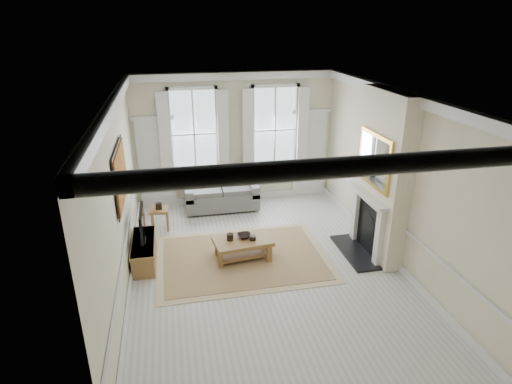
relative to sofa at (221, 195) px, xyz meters
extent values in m
plane|color=#B7B5AD|center=(0.47, -3.11, -0.36)|extent=(7.20, 7.20, 0.00)
plane|color=white|center=(0.47, -3.11, 3.04)|extent=(7.20, 7.20, 0.00)
plane|color=beige|center=(0.47, 0.49, 1.34)|extent=(5.20, 0.00, 5.20)
plane|color=beige|center=(-2.13, -3.11, 1.34)|extent=(0.00, 7.20, 7.20)
plane|color=beige|center=(3.07, -3.11, 1.34)|extent=(0.00, 7.20, 7.20)
cube|color=silver|center=(-1.58, 0.45, 0.79)|extent=(0.90, 0.08, 2.30)
cube|color=silver|center=(2.52, 0.45, 0.79)|extent=(0.90, 0.08, 2.30)
cube|color=gold|center=(-2.09, -2.81, 1.69)|extent=(0.05, 1.66, 1.06)
cube|color=beige|center=(2.89, -2.91, 1.34)|extent=(0.35, 1.70, 3.38)
cube|color=black|center=(2.47, -2.91, -0.34)|extent=(0.55, 1.50, 0.05)
cube|color=silver|center=(2.67, -3.46, 0.21)|extent=(0.10, 0.18, 1.15)
cube|color=silver|center=(2.67, -2.36, 0.21)|extent=(0.10, 0.18, 1.15)
cube|color=silver|center=(2.62, -2.91, 0.94)|extent=(0.20, 1.45, 0.06)
cube|color=black|center=(2.71, -2.91, 0.19)|extent=(0.02, 0.92, 1.00)
cube|color=gold|center=(2.68, -2.91, 1.69)|extent=(0.06, 1.26, 1.06)
cube|color=#5F5F5C|center=(0.00, -0.06, -0.09)|extent=(1.86, 0.91, 0.42)
cube|color=#5F5F5C|center=(0.00, 0.29, 0.28)|extent=(1.86, 0.20, 0.44)
cube|color=#5F5F5C|center=(-0.83, -0.06, 0.16)|extent=(0.20, 0.91, 0.30)
cube|color=#5F5F5C|center=(0.83, -0.06, 0.16)|extent=(0.20, 0.91, 0.30)
cylinder|color=brown|center=(-0.81, -0.39, -0.32)|extent=(0.06, 0.06, 0.08)
cylinder|color=brown|center=(0.81, 0.27, -0.32)|extent=(0.06, 0.06, 0.08)
cube|color=brown|center=(-1.56, -0.92, 0.12)|extent=(0.45, 0.45, 0.06)
cube|color=brown|center=(-1.72, -1.08, -0.13)|extent=(0.05, 0.05, 0.45)
cube|color=brown|center=(-1.40, -1.08, -0.13)|extent=(0.05, 0.05, 0.45)
cube|color=brown|center=(-1.72, -0.76, -0.13)|extent=(0.05, 0.05, 0.45)
cube|color=brown|center=(-1.40, -0.76, -0.13)|extent=(0.05, 0.05, 0.45)
cube|color=#A17A53|center=(0.10, -2.65, -0.35)|extent=(3.50, 2.60, 0.02)
cube|color=brown|center=(0.10, -2.65, 0.03)|extent=(1.23, 0.81, 0.08)
cube|color=brown|center=(-0.37, -2.88, -0.18)|extent=(0.10, 0.10, 0.35)
cube|color=brown|center=(0.58, -2.88, -0.18)|extent=(0.10, 0.10, 0.35)
cube|color=brown|center=(-0.37, -2.41, -0.18)|extent=(0.10, 0.10, 0.35)
cube|color=brown|center=(0.58, -2.41, -0.18)|extent=(0.10, 0.10, 0.35)
cylinder|color=black|center=(-0.15, -2.60, 0.14)|extent=(0.14, 0.14, 0.14)
cylinder|color=black|center=(0.30, -2.70, 0.12)|extent=(0.13, 0.13, 0.09)
imported|color=black|center=(0.15, -2.55, 0.11)|extent=(0.31, 0.31, 0.07)
cube|color=brown|center=(-1.87, -2.37, -0.12)|extent=(0.43, 1.33, 0.48)
cube|color=black|center=(-1.85, -2.37, 0.13)|extent=(0.08, 0.30, 0.03)
cube|color=black|center=(-1.85, -2.37, 0.52)|extent=(0.05, 0.90, 0.55)
cube|color=black|center=(-1.82, -2.37, 0.52)|extent=(0.01, 0.83, 0.49)
camera|label=1|loc=(-1.18, -10.22, 4.24)|focal=30.00mm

